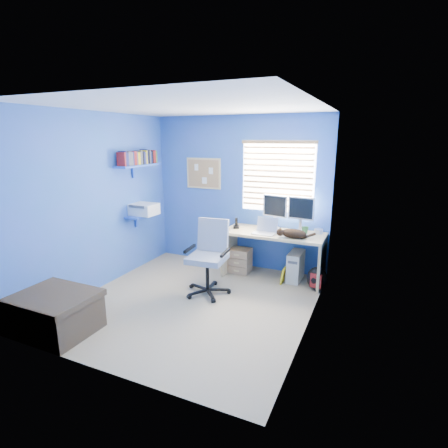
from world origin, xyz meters
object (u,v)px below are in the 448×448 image
at_px(cat, 294,233).
at_px(tower_pc, 296,266).
at_px(desk, 273,255).
at_px(laptop, 264,227).
at_px(office_chair, 209,266).

distance_m(cat, tower_pc, 0.63).
bearing_deg(cat, tower_pc, 72.55).
height_order(cat, tower_pc, cat).
xyz_separation_m(desk, laptop, (-0.11, -0.15, 0.48)).
relative_size(laptop, office_chair, 0.32).
height_order(laptop, cat, laptop).
xyz_separation_m(cat, tower_pc, (0.00, 0.24, -0.58)).
bearing_deg(office_chair, cat, 34.16).
xyz_separation_m(desk, office_chair, (-0.68, -0.88, 0.02)).
bearing_deg(desk, cat, -28.15).
distance_m(desk, cat, 0.58).
bearing_deg(tower_pc, desk, -170.00).
bearing_deg(cat, office_chair, -162.50).
bearing_deg(office_chair, desk, 52.14).
height_order(laptop, office_chair, office_chair).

